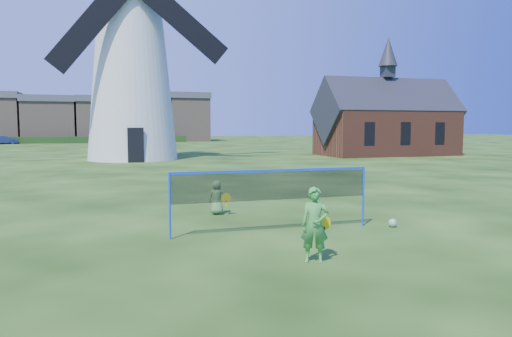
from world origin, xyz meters
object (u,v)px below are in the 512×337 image
object	(u,v)px
player_boy	(217,197)
car_right	(4,140)
windmill	(131,66)
chapel	(387,122)
play_ball	(393,223)
player_girl	(315,225)
badminton_net	(273,186)

from	to	relation	value
player_boy	car_right	bearing A→B (deg)	-54.61
windmill	chapel	bearing A→B (deg)	-2.47
windmill	play_ball	xyz separation A→B (m)	(4.91, -27.84, -7.01)
chapel	player_girl	xyz separation A→B (m)	(-20.17, -29.21, -2.19)
player_girl	car_right	distance (m)	70.34
player_girl	play_ball	size ratio (longest dim) A/B	6.58
badminton_net	player_boy	distance (m)	2.91
badminton_net	player_boy	bearing A→B (deg)	105.58
chapel	player_girl	size ratio (longest dim) A/B	8.45
windmill	player_boy	size ratio (longest dim) A/B	19.80
player_girl	player_boy	distance (m)	5.49
player_girl	player_boy	world-z (taller)	player_girl
chapel	windmill	bearing A→B (deg)	177.53
chapel	play_ball	size ratio (longest dim) A/B	55.60
chapel	car_right	size ratio (longest dim) A/B	3.43
windmill	player_boy	world-z (taller)	windmill
chapel	player_boy	size ratio (longest dim) A/B	12.11
windmill	chapel	size ratio (longest dim) A/B	1.64
player_boy	car_right	size ratio (longest dim) A/B	0.28
car_right	badminton_net	bearing A→B (deg)	174.22
player_girl	player_boy	size ratio (longest dim) A/B	1.43
player_boy	chapel	bearing A→B (deg)	-110.84
player_girl	chapel	bearing A→B (deg)	79.88
play_ball	player_girl	bearing A→B (deg)	-144.45
chapel	player_girl	distance (m)	35.57
windmill	car_right	size ratio (longest dim) A/B	5.62
badminton_net	car_right	distance (m)	67.75
windmill	car_right	distance (m)	41.65
play_ball	windmill	bearing A→B (deg)	100.00
player_girl	player_boy	xyz separation A→B (m)	(-0.66, 5.45, -0.22)
chapel	car_right	bearing A→B (deg)	134.01
player_boy	play_ball	world-z (taller)	player_boy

